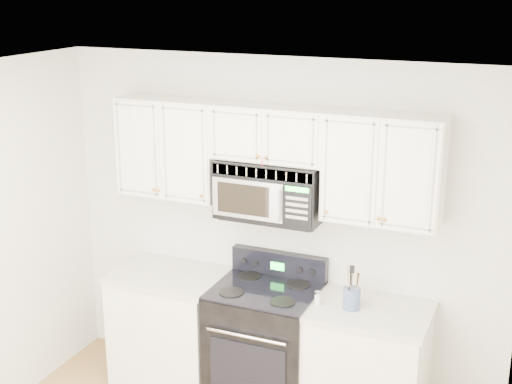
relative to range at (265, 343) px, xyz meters
The scene contains 9 objects.
room 1.65m from the range, 90.86° to the right, with size 3.51×3.51×2.61m.
base_cabinet_left 0.82m from the range, behind, with size 0.86×0.65×0.92m.
base_cabinet_right 0.78m from the range, ahead, with size 0.86×0.65×0.92m.
range is the anchor object (origin of this frame).
upper_cabinets 1.46m from the range, 97.87° to the left, with size 2.44×0.37×0.75m.
microwave 1.19m from the range, 94.93° to the left, with size 0.77×0.43×0.43m.
utensil_crock 0.85m from the range, ahead, with size 0.12×0.12×0.32m.
shaker_salt 0.65m from the range, 10.74° to the right, with size 0.04×0.04×0.10m.
shaker_pepper 0.79m from the range, ahead, with size 0.05×0.05×0.11m.
Camera 1 is at (1.84, -3.03, 3.13)m, focal length 50.00 mm.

